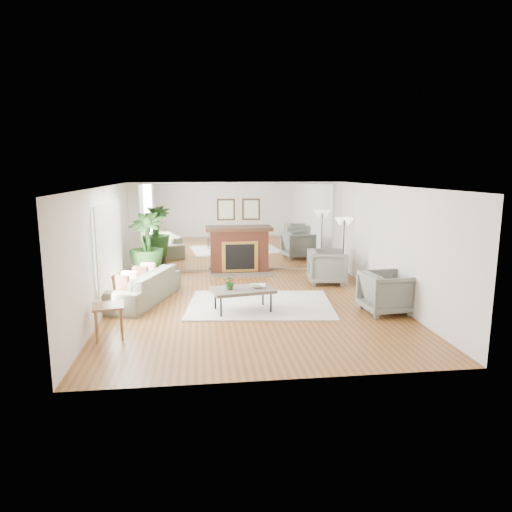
{
  "coord_description": "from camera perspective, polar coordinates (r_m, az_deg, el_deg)",
  "views": [
    {
      "loc": [
        -1.07,
        -9.23,
        2.81
      ],
      "look_at": [
        0.14,
        0.6,
        0.96
      ],
      "focal_mm": 32.0,
      "sensor_mm": 36.0,
      "label": 1
    }
  ],
  "objects": [
    {
      "name": "ground",
      "position": [
        9.7,
        -0.39,
        -6.23
      ],
      "size": [
        7.0,
        7.0,
        0.0
      ],
      "primitive_type": "plane",
      "color": "brown",
      "rests_on": "ground"
    },
    {
      "name": "potted_ficus",
      "position": [
        11.65,
        -13.5,
        1.18
      ],
      "size": [
        1.09,
        1.09,
        1.8
      ],
      "color": "black",
      "rests_on": "ground"
    },
    {
      "name": "book",
      "position": [
        9.34,
        -0.14,
        -3.72
      ],
      "size": [
        0.24,
        0.31,
        0.02
      ],
      "primitive_type": "imported",
      "rotation": [
        0.0,
        0.0,
        -0.1
      ],
      "color": "brown",
      "rests_on": "coffee_table"
    },
    {
      "name": "fireplace",
      "position": [
        12.71,
        -2.09,
        0.86
      ],
      "size": [
        1.85,
        0.83,
        2.05
      ],
      "color": "brown",
      "rests_on": "ground"
    },
    {
      "name": "mirror_panel",
      "position": [
        12.84,
        -2.19,
        3.62
      ],
      "size": [
        5.4,
        0.04,
        2.4
      ],
      "primitive_type": "cube",
      "color": "silver",
      "rests_on": "wall_back"
    },
    {
      "name": "fruit_bowl",
      "position": [
        9.19,
        -0.01,
        -3.82
      ],
      "size": [
        0.25,
        0.25,
        0.06
      ],
      "primitive_type": "imported",
      "rotation": [
        0.0,
        0.0,
        -0.01
      ],
      "color": "brown",
      "rests_on": "coffee_table"
    },
    {
      "name": "tabletop_plant",
      "position": [
        9.07,
        -3.26,
        -3.24
      ],
      "size": [
        0.3,
        0.27,
        0.31
      ],
      "primitive_type": "imported",
      "rotation": [
        0.0,
        0.0,
        -0.12
      ],
      "color": "#2F5820",
      "rests_on": "coffee_table"
    },
    {
      "name": "wall_right",
      "position": [
        10.2,
        16.53,
        1.36
      ],
      "size": [
        0.02,
        7.0,
        2.5
      ],
      "primitive_type": "cube",
      "color": "silver",
      "rests_on": "ground"
    },
    {
      "name": "area_rug",
      "position": [
        9.73,
        0.51,
        -6.09
      ],
      "size": [
        3.24,
        2.48,
        0.03
      ],
      "primitive_type": "cube",
      "rotation": [
        0.0,
        0.0,
        -0.12
      ],
      "color": "white",
      "rests_on": "ground"
    },
    {
      "name": "wall_left",
      "position": [
        9.55,
        -18.52,
        0.65
      ],
      "size": [
        0.02,
        7.0,
        2.5
      ],
      "primitive_type": "cube",
      "color": "silver",
      "rests_on": "ground"
    },
    {
      "name": "armchair_front",
      "position": [
        9.51,
        15.97,
        -4.4
      ],
      "size": [
        0.98,
        0.95,
        0.83
      ],
      "primitive_type": "imported",
      "rotation": [
        0.0,
        0.0,
        1.65
      ],
      "color": "slate",
      "rests_on": "ground"
    },
    {
      "name": "sofa",
      "position": [
        10.22,
        -14.13,
        -3.7
      ],
      "size": [
        1.62,
        2.51,
        0.68
      ],
      "primitive_type": "imported",
      "rotation": [
        0.0,
        0.0,
        -1.9
      ],
      "color": "slate",
      "rests_on": "ground"
    },
    {
      "name": "wall_back",
      "position": [
        12.86,
        -2.2,
        3.63
      ],
      "size": [
        6.0,
        0.02,
        2.5
      ],
      "primitive_type": "cube",
      "color": "silver",
      "rests_on": "ground"
    },
    {
      "name": "side_table",
      "position": [
        8.16,
        -17.99,
        -6.47
      ],
      "size": [
        0.6,
        0.6,
        0.58
      ],
      "rotation": [
        0.0,
        0.0,
        0.2
      ],
      "color": "brown",
      "rests_on": "ground"
    },
    {
      "name": "coffee_table",
      "position": [
        9.16,
        -1.66,
        -4.35
      ],
      "size": [
        1.33,
        0.92,
        0.49
      ],
      "rotation": [
        0.0,
        0.0,
        0.18
      ],
      "color": "#64574F",
      "rests_on": "ground"
    },
    {
      "name": "floor_lamp",
      "position": [
        12.26,
        10.97,
        3.66
      ],
      "size": [
        0.52,
        0.29,
        1.6
      ],
      "color": "black",
      "rests_on": "ground"
    },
    {
      "name": "window_panel",
      "position": [
        9.92,
        -17.93,
        1.62
      ],
      "size": [
        0.04,
        2.4,
        1.5
      ],
      "primitive_type": "cube",
      "color": "#B2E09E",
      "rests_on": "wall_left"
    },
    {
      "name": "armchair_back",
      "position": [
        11.66,
        8.88,
        -1.31
      ],
      "size": [
        1.06,
        1.04,
        0.86
      ],
      "primitive_type": "imported",
      "rotation": [
        0.0,
        0.0,
        1.43
      ],
      "color": "slate",
      "rests_on": "ground"
    }
  ]
}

